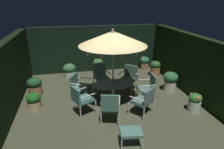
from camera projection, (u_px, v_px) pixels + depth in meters
ground_plane at (110, 104)px, 7.17m from camera, size 6.85×7.56×0.02m
hedge_backdrop_rear at (95, 49)px, 10.06m from camera, size 6.85×0.30×2.27m
hedge_backdrop_left at (5, 82)px, 6.11m from camera, size 0.30×7.56×2.27m
hedge_backdrop_right at (196, 67)px, 7.40m from camera, size 0.30×7.56×2.27m
patio_dining_table at (113, 88)px, 7.08m from camera, size 1.46×0.99×0.71m
patio_umbrella at (113, 38)px, 6.45m from camera, size 2.26×2.26×2.63m
patio_chair_north at (101, 75)px, 8.22m from camera, size 0.68×0.71×1.04m
patio_chair_northeast at (79, 85)px, 7.41m from camera, size 0.85×0.86×0.91m
patio_chair_east at (81, 98)px, 6.33m from camera, size 0.79×0.79×0.96m
patio_chair_southeast at (110, 106)px, 5.85m from camera, size 0.70×0.74×1.02m
patio_chair_south at (145, 99)px, 6.32m from camera, size 0.86×0.85×0.93m
patio_chair_southwest at (149, 86)px, 7.23m from camera, size 0.63×0.63×0.98m
patio_chair_west at (129, 76)px, 8.13m from camera, size 0.86×0.86×0.98m
ottoman_footrest at (131, 132)px, 5.07m from camera, size 0.62×0.52×0.40m
potted_plant_back_center at (98, 66)px, 9.93m from camera, size 0.51×0.51×0.72m
potted_plant_back_right at (155, 68)px, 9.61m from camera, size 0.49×0.49×0.72m
potted_plant_left_near at (195, 102)px, 6.60m from camera, size 0.42×0.43×0.62m
potted_plant_back_left at (35, 86)px, 7.65m from camera, size 0.55×0.55×0.71m
potted_plant_right_far at (170, 80)px, 8.03m from camera, size 0.59×0.59×0.78m
potted_plant_front_corner at (69, 70)px, 9.48m from camera, size 0.59×0.59×0.63m
potted_plant_left_far at (145, 62)px, 10.50m from camera, size 0.50×0.50×0.65m
potted_plant_right_near at (34, 100)px, 6.76m from camera, size 0.49×0.49×0.57m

